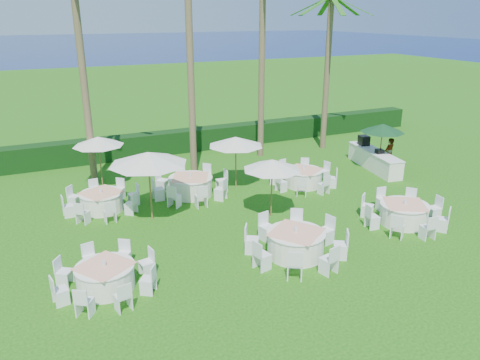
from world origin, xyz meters
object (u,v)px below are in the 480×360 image
(banquet_table_c, at_px, (404,213))
(umbrella_c, at_px, (98,141))
(umbrella_b, at_px, (272,165))
(buffet_table, at_px, (374,159))
(banquet_table_b, at_px, (296,243))
(banquet_table_d, at_px, (102,201))
(banquet_table_f, at_px, (303,177))
(umbrella_a, at_px, (148,158))
(banquet_table_e, at_px, (191,186))
(banquet_table_a, at_px, (105,276))
(umbrella_green, at_px, (383,128))
(staff_person, at_px, (389,154))
(umbrella_d, at_px, (236,141))

(banquet_table_c, bearing_deg, umbrella_c, 137.68)
(umbrella_b, relative_size, umbrella_c, 0.98)
(umbrella_b, height_order, buffet_table, umbrella_b)
(banquet_table_b, height_order, banquet_table_d, banquet_table_b)
(banquet_table_f, relative_size, umbrella_a, 1.04)
(banquet_table_c, height_order, umbrella_a, umbrella_a)
(banquet_table_e, bearing_deg, banquet_table_f, -11.20)
(banquet_table_c, distance_m, banquet_table_e, 8.64)
(umbrella_c, bearing_deg, banquet_table_e, -38.51)
(banquet_table_a, distance_m, banquet_table_b, 5.90)
(banquet_table_a, distance_m, banquet_table_c, 10.76)
(umbrella_c, height_order, buffet_table, umbrella_c)
(umbrella_b, xyz_separation_m, buffet_table, (7.44, 3.00, -1.58))
(umbrella_green, distance_m, buffet_table, 1.68)
(umbrella_b, relative_size, staff_person, 1.42)
(banquet_table_e, bearing_deg, banquet_table_c, -44.16)
(umbrella_a, bearing_deg, banquet_table_d, 133.45)
(banquet_table_f, relative_size, umbrella_green, 1.28)
(umbrella_a, height_order, umbrella_c, umbrella_a)
(umbrella_a, relative_size, buffet_table, 0.71)
(banquet_table_e, xyz_separation_m, umbrella_c, (-3.28, 2.61, 1.68))
(banquet_table_b, distance_m, banquet_table_d, 8.10)
(banquet_table_b, bearing_deg, staff_person, 32.78)
(banquet_table_c, distance_m, buffet_table, 6.54)
(banquet_table_f, bearing_deg, umbrella_green, 3.51)
(umbrella_c, bearing_deg, umbrella_a, -75.50)
(umbrella_c, bearing_deg, staff_person, -14.23)
(banquet_table_f, bearing_deg, banquet_table_a, -152.98)
(banquet_table_e, distance_m, umbrella_d, 2.73)
(banquet_table_f, distance_m, umbrella_a, 7.47)
(banquet_table_d, xyz_separation_m, staff_person, (13.80, -0.70, 0.41))
(umbrella_c, relative_size, umbrella_green, 0.99)
(banquet_table_c, bearing_deg, umbrella_b, 147.40)
(staff_person, bearing_deg, banquet_table_d, -12.80)
(banquet_table_a, bearing_deg, umbrella_d, 41.55)
(banquet_table_d, height_order, staff_person, staff_person)
(banquet_table_f, xyz_separation_m, staff_person, (5.08, 0.21, 0.40))
(umbrella_a, distance_m, buffet_table, 11.90)
(umbrella_a, xyz_separation_m, staff_person, (12.23, 0.96, -1.60))
(umbrella_green, xyz_separation_m, buffet_table, (-0.05, 0.33, -1.65))
(banquet_table_a, bearing_deg, umbrella_a, 59.79)
(banquet_table_a, bearing_deg, banquet_table_b, -5.48)
(banquet_table_e, distance_m, umbrella_green, 9.74)
(umbrella_c, bearing_deg, banquet_table_b, -63.07)
(umbrella_c, distance_m, umbrella_d, 5.98)
(banquet_table_b, distance_m, banquet_table_c, 4.90)
(staff_person, bearing_deg, umbrella_c, -24.13)
(umbrella_c, height_order, staff_person, umbrella_c)
(banquet_table_e, distance_m, banquet_table_f, 5.10)
(banquet_table_d, distance_m, staff_person, 13.82)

